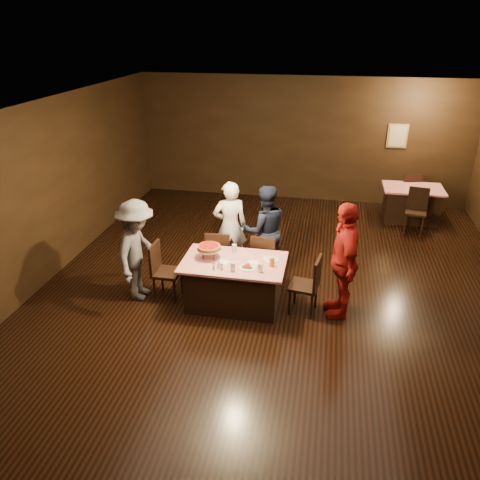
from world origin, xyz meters
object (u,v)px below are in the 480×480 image
diner_red_shirt (343,260)px  chair_far_right (266,259)px  chair_far_left (220,254)px  chair_end_left (167,271)px  glass_front_left (233,267)px  diner_white_jacket (230,226)px  diner_grey_knit (138,250)px  pizza_stand (209,247)px  chair_back_near (416,211)px  diner_navy_hoodie (265,230)px  glass_front_right (260,268)px  glass_amber (272,262)px  back_table (411,204)px  main_table (234,283)px  glass_back (234,249)px  plate_empty (270,260)px  chair_back_far (408,191)px  chair_end_right (304,285)px

diner_red_shirt → chair_far_right: bearing=-127.7°
chair_far_left → diner_red_shirt: size_ratio=0.52×
chair_end_left → glass_front_left: size_ratio=6.79×
chair_end_left → diner_white_jacket: bearing=-32.2°
chair_far_right → diner_grey_knit: size_ratio=0.57×
pizza_stand → glass_front_left: 0.58m
chair_back_near → pizza_stand: pizza_stand is taller
diner_navy_hoodie → diner_grey_knit: 2.22m
chair_back_near → glass_front_left: size_ratio=6.79×
chair_end_left → glass_front_right: chair_end_left is taller
chair_end_left → glass_amber: size_ratio=6.79×
back_table → diner_grey_knit: bearing=-138.3°
main_table → pizza_stand: bearing=172.9°
chair_far_right → pizza_stand: (-0.80, -0.70, 0.48)m
chair_back_near → glass_back: (-3.28, -3.21, 0.37)m
plate_empty → glass_amber: glass_amber is taller
chair_back_near → chair_back_far: size_ratio=1.00×
diner_white_jacket → plate_empty: (0.86, -1.04, -0.05)m
main_table → plate_empty: size_ratio=6.40×
chair_back_near → chair_far_left: bearing=-132.1°
back_table → chair_far_right: 4.47m
chair_back_far → diner_navy_hoodie: bearing=39.5°
glass_front_left → glass_amber: 0.60m
diner_navy_hoodie → glass_front_left: 1.47m
chair_far_left → chair_end_left: bearing=44.9°
chair_far_right → pizza_stand: 1.16m
main_table → diner_red_shirt: (1.65, 0.07, 0.53)m
main_table → chair_back_near: (3.23, 3.51, 0.09)m
pizza_stand → glass_front_right: (0.85, -0.30, -0.11)m
main_table → diner_red_shirt: diner_red_shirt is taller
diner_grey_knit → glass_back: (1.50, 0.35, 0.00)m
pizza_stand → glass_front_left: pizza_stand is taller
diner_white_jacket → glass_back: size_ratio=11.84×
plate_empty → glass_back: glass_back is taller
chair_far_left → glass_amber: size_ratio=6.79×
chair_back_far → glass_front_right: size_ratio=6.79×
pizza_stand → glass_back: pizza_stand is taller
back_table → glass_amber: glass_amber is taller
main_table → chair_end_left: size_ratio=1.68×
diner_navy_hoodie → diner_white_jacket: bearing=-25.3°
diner_white_jacket → pizza_stand: bearing=66.1°
chair_back_far → diner_navy_hoodie: (-2.91, -3.66, 0.35)m
glass_front_left → chair_end_left: bearing=165.4°
chair_far_right → diner_white_jacket: size_ratio=0.57×
chair_back_far → diner_white_jacket: (-3.54, -3.62, 0.35)m
pizza_stand → glass_amber: bearing=-5.7°
main_table → chair_end_right: 1.10m
glass_front_left → glass_front_right: bearing=7.1°
chair_far_left → diner_navy_hoodie: diner_navy_hoodie is taller
diner_grey_knit → glass_back: bearing=-75.8°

